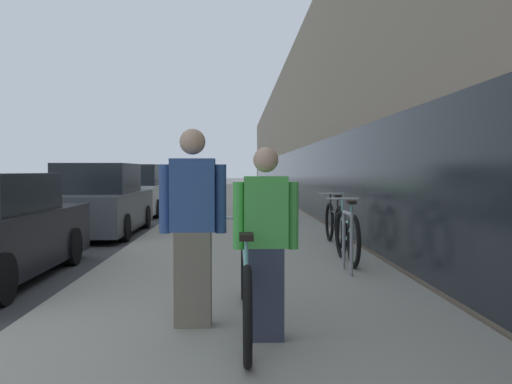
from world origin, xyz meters
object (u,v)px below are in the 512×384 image
Objects in this scene: parked_sedan_far at (139,192)px; tandem_bicycle at (245,284)px; vintage_roadster_curbside at (99,203)px; cruiser_bike_nearest at (347,236)px; person_rider at (266,243)px; cruiser_bike_middle at (334,223)px; person_bystander at (193,227)px; bike_rack_hoop at (348,236)px.

tandem_bicycle is at bearing -76.61° from parked_sedan_far.
vintage_roadster_curbside is (-3.36, 8.53, 0.25)m from tandem_bicycle.
parked_sedan_far is (-5.06, 10.94, 0.25)m from cruiser_bike_nearest.
tandem_bicycle is at bearing 114.34° from person_rider.
cruiser_bike_nearest is at bearing -94.45° from cruiser_bike_middle.
person_bystander is 1.01× the size of cruiser_bike_nearest.
parked_sedan_far reaches higher than bike_rack_hoop.
cruiser_bike_nearest is 2.13m from cruiser_bike_middle.
person_rider is at bearing -35.05° from person_bystander.
bike_rack_hoop is at bearing -96.26° from cruiser_bike_middle.
cruiser_bike_nearest reaches higher than cruiser_bike_middle.
cruiser_bike_nearest is (2.08, 3.47, -0.49)m from person_bystander.
parked_sedan_far is at bearing 103.39° from tandem_bicycle.
vintage_roadster_curbside reaches higher than cruiser_bike_nearest.
vintage_roadster_curbside is (-3.53, 8.89, -0.16)m from person_rider.
cruiser_bike_middle reaches higher than bike_rack_hoop.
person_rider is at bearing -112.70° from bike_rack_hoop.
bike_rack_hoop is 0.18× the size of parked_sedan_far.
person_rider is at bearing -68.36° from vintage_roadster_curbside.
tandem_bicycle is 1.51× the size of cruiser_bike_middle.
person_bystander reaches higher than parked_sedan_far.
person_rider is at bearing -110.22° from cruiser_bike_nearest.
person_rider reaches higher than bike_rack_hoop.
person_bystander is at bearing -111.89° from cruiser_bike_middle.
bike_rack_hoop is at bearing 67.30° from person_rider.
tandem_bicycle is 1.59× the size of person_bystander.
person_bystander is at bearing 144.95° from person_rider.
vintage_roadster_curbside is at bearing -89.17° from parked_sedan_far.
cruiser_bike_nearest reaches higher than bike_rack_hoop.
person_bystander is at bearing -120.97° from cruiser_bike_nearest.
vintage_roadster_curbside is (-5.14, 2.86, 0.24)m from cruiser_bike_middle.
person_bystander is 3.27m from bike_rack_hoop.
vintage_roadster_curbside is (-4.97, 4.98, 0.24)m from cruiser_bike_nearest.
person_bystander is at bearing -71.12° from vintage_roadster_curbside.
person_bystander reaches higher than cruiser_bike_nearest.
tandem_bicycle reaches higher than bike_rack_hoop.
bike_rack_hoop is 7.56m from vintage_roadster_curbside.
person_bystander is 8.93m from vintage_roadster_curbside.
bike_rack_hoop is at bearing 53.71° from person_bystander.
tandem_bicycle is at bearing -118.22° from bike_rack_hoop.
parked_sedan_far is at bearing 112.54° from bike_rack_hoop.
person_rider is 9.57m from vintage_roadster_curbside.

